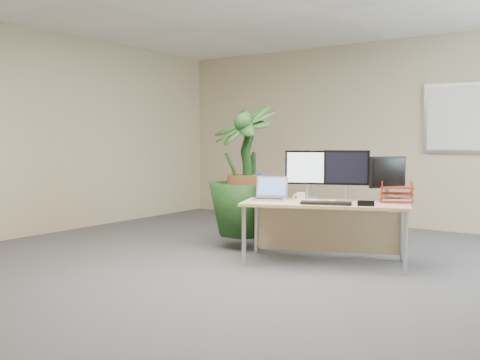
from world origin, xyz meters
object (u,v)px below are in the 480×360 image
Objects in this scene: desk at (325,214)px; laptop at (270,194)px; floor_plant at (244,184)px; monitor_left at (307,171)px; monitor_right at (347,172)px.

desk is 4.22× the size of laptop.
floor_plant is 2.91× the size of monitor_left.
floor_plant is 0.66m from laptop.
laptop reaches higher than desk.
monitor_left reaches higher than desk.
monitor_left is 0.41m from monitor_right.
desk is at bearing -7.17° from floor_plant.
desk is 0.61m from laptop.
floor_plant is at bearing 149.52° from laptop.
monitor_left is at bearing -4.70° from floor_plant.
floor_plant is at bearing -177.06° from monitor_right.
monitor_right is at bearing 19.20° from monitor_left.
floor_plant is at bearing 175.30° from monitor_left.
monitor_left is at bearing -160.80° from monitor_right.
desk is 0.50m from monitor_left.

